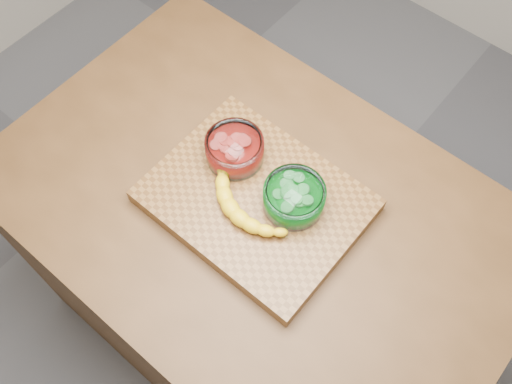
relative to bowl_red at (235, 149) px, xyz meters
The scene contains 6 objects.
ground 0.98m from the bowl_red, 25.21° to the right, with size 3.50×3.50×0.00m, color #5E5E63.
counter 0.53m from the bowl_red, 25.21° to the right, with size 1.20×0.80×0.90m, color #4D3017.
cutting_board 0.12m from the bowl_red, 25.21° to the right, with size 0.45×0.35×0.04m, color brown.
bowl_red is the anchor object (origin of this frame).
bowl_green 0.18m from the bowl_red, ahead, with size 0.13×0.13×0.06m.
banana 0.12m from the bowl_red, 34.67° to the right, with size 0.26×0.15×0.04m, color gold, non-canonical shape.
Camera 1 is at (0.38, -0.46, 2.03)m, focal length 40.00 mm.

